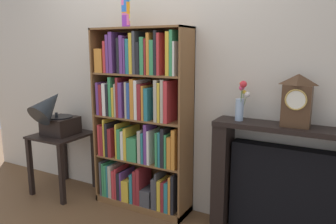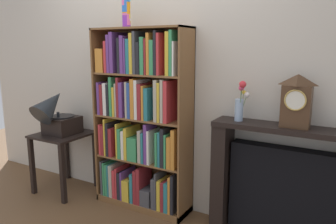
% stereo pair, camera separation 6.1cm
% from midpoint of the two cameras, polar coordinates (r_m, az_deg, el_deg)
% --- Properties ---
extents(ground_plane, '(8.14, 6.40, 0.02)m').
position_cam_midpoint_polar(ground_plane, '(3.28, -6.47, -17.09)').
color(ground_plane, brown).
extents(wall_back, '(5.14, 0.08, 2.60)m').
position_cam_midpoint_polar(wall_back, '(3.07, -0.12, 6.74)').
color(wall_back, beige).
rests_on(wall_back, ground).
extents(bookshelf, '(0.95, 0.29, 1.72)m').
position_cam_midpoint_polar(bookshelf, '(3.10, -5.50, -2.37)').
color(bookshelf, brown).
rests_on(bookshelf, ground).
extents(cup_stack, '(0.08, 0.08, 0.31)m').
position_cam_midpoint_polar(cup_stack, '(3.07, -7.99, 17.34)').
color(cup_stack, purple).
rests_on(cup_stack, bookshelf).
extents(side_table_left, '(0.52, 0.54, 0.64)m').
position_cam_midpoint_polar(side_table_left, '(3.69, -18.47, -5.91)').
color(side_table_left, black).
rests_on(side_table_left, ground).
extents(gramophone, '(0.31, 0.50, 0.54)m').
position_cam_midpoint_polar(gramophone, '(3.55, -19.71, -0.39)').
color(gramophone, black).
rests_on(gramophone, side_table_left).
extents(fireplace_mantel, '(1.23, 0.26, 0.96)m').
position_cam_midpoint_polar(fireplace_mantel, '(2.77, 20.09, -12.16)').
color(fireplace_mantel, black).
rests_on(fireplace_mantel, ground).
extents(mantel_clock, '(0.20, 0.14, 0.39)m').
position_cam_midpoint_polar(mantel_clock, '(2.56, 20.97, 1.88)').
color(mantel_clock, '#472D1C').
rests_on(mantel_clock, fireplace_mantel).
extents(flower_vase, '(0.10, 0.16, 0.33)m').
position_cam_midpoint_polar(flower_vase, '(2.66, 11.99, 1.69)').
color(flower_vase, '#99B2D1').
rests_on(flower_vase, fireplace_mantel).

